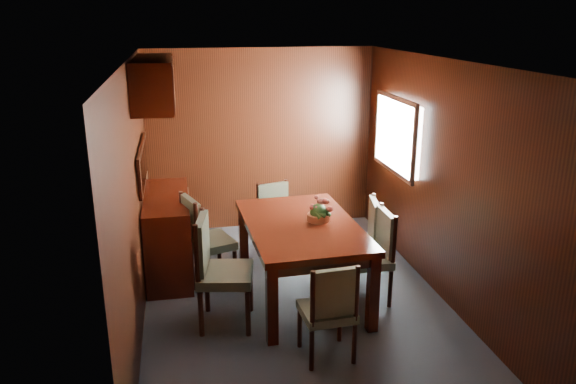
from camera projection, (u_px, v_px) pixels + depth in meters
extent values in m
plane|color=#2F3841|center=(296.00, 302.00, 5.72)|extent=(4.50, 4.50, 0.00)
cube|color=black|center=(134.00, 199.00, 5.08)|extent=(0.02, 4.50, 2.40)
cube|color=black|center=(442.00, 181.00, 5.63)|extent=(0.02, 4.50, 2.40)
cube|color=black|center=(261.00, 140.00, 7.46)|extent=(3.00, 0.02, 2.40)
cube|color=black|center=(377.00, 304.00, 3.25)|extent=(3.00, 0.02, 2.40)
cube|color=black|center=(297.00, 61.00, 4.99)|extent=(3.00, 4.50, 0.02)
cube|color=white|center=(400.00, 135.00, 6.58)|extent=(0.14, 1.10, 0.80)
cube|color=#B2B2B7|center=(395.00, 135.00, 6.57)|extent=(0.04, 1.20, 0.90)
cube|color=black|center=(143.00, 163.00, 6.00)|extent=(0.03, 1.36, 0.41)
cube|color=silver|center=(144.00, 163.00, 6.00)|extent=(0.01, 1.30, 0.35)
cube|color=black|center=(153.00, 82.00, 5.77)|extent=(0.40, 1.40, 0.50)
cube|color=black|center=(169.00, 234.00, 6.29)|extent=(0.48, 1.40, 0.90)
cube|color=black|center=(272.00, 306.00, 4.90)|extent=(0.10, 0.10, 0.74)
cube|color=black|center=(373.00, 294.00, 5.10)|extent=(0.10, 0.10, 0.74)
cube|color=black|center=(243.00, 238.00, 6.37)|extent=(0.10, 0.10, 0.74)
cube|color=black|center=(323.00, 231.00, 6.57)|extent=(0.10, 0.10, 0.74)
cube|color=black|center=(301.00, 234.00, 5.64)|extent=(1.01, 1.63, 0.11)
cube|color=black|center=(301.00, 226.00, 5.61)|extent=(1.14, 1.77, 0.06)
cylinder|color=black|center=(207.00, 291.00, 5.48)|extent=(0.05, 0.05, 0.43)
cylinder|color=black|center=(201.00, 314.00, 5.06)|extent=(0.05, 0.05, 0.43)
cylinder|color=black|center=(250.00, 291.00, 5.49)|extent=(0.05, 0.05, 0.43)
cylinder|color=black|center=(248.00, 314.00, 5.06)|extent=(0.05, 0.05, 0.43)
cube|color=#59674E|center=(226.00, 275.00, 5.19)|extent=(0.57, 0.59, 0.09)
cylinder|color=black|center=(203.00, 237.00, 5.31)|extent=(0.05, 0.05, 0.58)
cylinder|color=black|center=(197.00, 256.00, 4.88)|extent=(0.05, 0.05, 0.58)
cube|color=#59674E|center=(202.00, 244.00, 5.09)|extent=(0.15, 0.47, 0.49)
cylinder|color=black|center=(186.00, 262.00, 6.15)|extent=(0.05, 0.05, 0.41)
cylinder|color=black|center=(200.00, 277.00, 5.81)|extent=(0.05, 0.05, 0.41)
cylinder|color=black|center=(219.00, 255.00, 6.34)|extent=(0.05, 0.05, 0.41)
cylinder|color=black|center=(235.00, 268.00, 6.00)|extent=(0.05, 0.05, 0.41)
cube|color=#59674E|center=(209.00, 242.00, 5.99)|extent=(0.59, 0.61, 0.08)
cylinder|color=black|center=(182.00, 216.00, 5.98)|extent=(0.05, 0.05, 0.54)
cylinder|color=black|center=(197.00, 228.00, 5.64)|extent=(0.05, 0.05, 0.54)
cube|color=#59674E|center=(191.00, 220.00, 5.81)|extent=(0.20, 0.44, 0.46)
cylinder|color=black|center=(390.00, 289.00, 5.57)|extent=(0.04, 0.04, 0.39)
cylinder|color=black|center=(377.00, 272.00, 5.94)|extent=(0.04, 0.04, 0.39)
cylinder|color=black|center=(354.00, 292.00, 5.51)|extent=(0.04, 0.04, 0.39)
cylinder|color=black|center=(343.00, 275.00, 5.88)|extent=(0.04, 0.04, 0.39)
cube|color=#59674E|center=(367.00, 259.00, 5.65)|extent=(0.44, 0.46, 0.08)
cylinder|color=black|center=(394.00, 241.00, 5.42)|extent=(0.04, 0.04, 0.52)
cylinder|color=black|center=(380.00, 227.00, 5.79)|extent=(0.04, 0.04, 0.52)
cube|color=#59674E|center=(385.00, 232.00, 5.59)|extent=(0.07, 0.42, 0.44)
cylinder|color=black|center=(375.00, 273.00, 5.94)|extent=(0.04, 0.04, 0.38)
cylinder|color=black|center=(370.00, 257.00, 6.31)|extent=(0.04, 0.04, 0.38)
cylinder|color=black|center=(341.00, 273.00, 5.93)|extent=(0.04, 0.04, 0.38)
cylinder|color=black|center=(337.00, 257.00, 6.30)|extent=(0.04, 0.04, 0.38)
cube|color=#59674E|center=(356.00, 244.00, 6.04)|extent=(0.50, 0.52, 0.08)
cylinder|color=black|center=(379.00, 228.00, 5.78)|extent=(0.04, 0.04, 0.51)
cylinder|color=black|center=(373.00, 216.00, 6.15)|extent=(0.04, 0.04, 0.51)
cube|color=#59674E|center=(374.00, 220.00, 5.96)|extent=(0.13, 0.41, 0.43)
cylinder|color=black|center=(312.00, 351.00, 4.57)|extent=(0.04, 0.04, 0.36)
cylinder|color=black|center=(354.00, 344.00, 4.66)|extent=(0.04, 0.04, 0.36)
cylinder|color=black|center=(300.00, 328.00, 4.90)|extent=(0.04, 0.04, 0.36)
cylinder|color=black|center=(340.00, 323.00, 4.99)|extent=(0.04, 0.04, 0.36)
cube|color=#59674E|center=(327.00, 312.00, 4.71)|extent=(0.45, 0.44, 0.07)
cylinder|color=black|center=(313.00, 299.00, 4.42)|extent=(0.04, 0.04, 0.48)
cylinder|color=black|center=(357.00, 293.00, 4.51)|extent=(0.04, 0.04, 0.48)
cube|color=#59674E|center=(334.00, 293.00, 4.48)|extent=(0.39, 0.08, 0.41)
cylinder|color=black|center=(286.00, 236.00, 6.94)|extent=(0.04, 0.04, 0.36)
cylinder|color=black|center=(259.00, 241.00, 6.77)|extent=(0.04, 0.04, 0.36)
cylinder|color=black|center=(300.00, 246.00, 6.64)|extent=(0.04, 0.04, 0.36)
cylinder|color=black|center=(272.00, 252.00, 6.47)|extent=(0.04, 0.04, 0.36)
cube|color=#59674E|center=(279.00, 225.00, 6.63)|extent=(0.53, 0.52, 0.07)
cylinder|color=black|center=(286.00, 199.00, 6.80)|extent=(0.04, 0.04, 0.49)
cylinder|color=black|center=(258.00, 203.00, 6.63)|extent=(0.04, 0.04, 0.49)
cube|color=#59674E|center=(273.00, 200.00, 6.69)|extent=(0.39, 0.17, 0.41)
cylinder|color=#C4673C|center=(318.00, 217.00, 5.65)|extent=(0.23, 0.23, 0.07)
sphere|color=#24521B|center=(319.00, 212.00, 5.64)|extent=(0.18, 0.18, 0.18)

